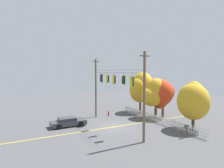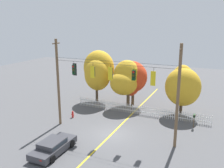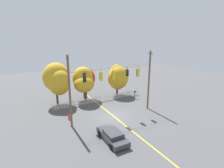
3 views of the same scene
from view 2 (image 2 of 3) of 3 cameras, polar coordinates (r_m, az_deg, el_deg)
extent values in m
plane|color=#4C4C4F|center=(24.53, -0.04, -11.44)|extent=(80.00, 80.00, 0.00)
cube|color=gold|center=(24.53, -0.04, -11.43)|extent=(0.16, 36.00, 0.01)
cylinder|color=brown|center=(25.92, -12.29, 0.21)|extent=(0.26, 0.26, 8.97)
cylinder|color=brown|center=(21.29, 14.94, -3.05)|extent=(0.26, 0.26, 8.97)
cube|color=brown|center=(25.26, -12.78, 9.12)|extent=(0.10, 1.10, 0.10)
cube|color=brown|center=(20.48, 15.67, 7.79)|extent=(0.10, 1.10, 0.10)
cylinder|color=black|center=(22.41, -0.05, 4.60)|extent=(11.86, 0.02, 0.02)
cylinder|color=black|center=(22.14, -0.32, 5.29)|extent=(11.86, 0.02, 0.02)
cylinder|color=black|center=(24.36, -8.81, 4.82)|extent=(0.03, 0.03, 0.34)
cube|color=black|center=(24.59, -8.59, 3.36)|extent=(0.43, 0.02, 1.21)
cube|color=#1E3323|center=(24.48, -8.75, 3.30)|extent=(0.30, 0.24, 0.97)
cylinder|color=red|center=(24.31, -8.96, 3.99)|extent=(0.20, 0.03, 0.20)
cube|color=#1E3323|center=(24.25, -9.02, 4.24)|extent=(0.22, 0.12, 0.06)
cylinder|color=#463B09|center=(24.37, -8.93, 3.24)|extent=(0.20, 0.03, 0.20)
cube|color=#1E3323|center=(24.31, -8.99, 3.49)|extent=(0.22, 0.12, 0.06)
cylinder|color=#073513|center=(24.43, -8.90, 2.50)|extent=(0.20, 0.03, 0.20)
cube|color=#1E3323|center=(24.37, -8.96, 2.74)|extent=(0.22, 0.12, 0.06)
cylinder|color=black|center=(23.30, -4.41, 4.43)|extent=(0.03, 0.03, 0.40)
cube|color=yellow|center=(23.31, -4.53, 2.78)|extent=(0.43, 0.02, 1.13)
cube|color=black|center=(23.42, -4.38, 2.84)|extent=(0.30, 0.24, 0.91)
cylinder|color=red|center=(23.48, -4.23, 3.63)|extent=(0.20, 0.03, 0.20)
cube|color=black|center=(23.49, -4.19, 3.92)|extent=(0.22, 0.12, 0.06)
cylinder|color=#463B09|center=(23.53, -4.22, 2.90)|extent=(0.20, 0.03, 0.20)
cube|color=black|center=(23.55, -4.17, 3.20)|extent=(0.22, 0.12, 0.06)
cylinder|color=#073513|center=(23.60, -4.21, 2.18)|extent=(0.20, 0.03, 0.20)
cube|color=black|center=(23.61, -4.16, 2.47)|extent=(0.22, 0.12, 0.06)
cylinder|color=black|center=(22.49, -0.28, 4.15)|extent=(0.03, 0.03, 0.37)
cube|color=yellow|center=(22.50, -0.42, 2.38)|extent=(0.43, 0.02, 1.23)
cube|color=black|center=(22.62, -0.28, 2.44)|extent=(0.30, 0.24, 0.99)
cylinder|color=red|center=(22.67, -0.14, 3.33)|extent=(0.20, 0.03, 0.20)
cube|color=black|center=(22.69, -0.09, 3.63)|extent=(0.22, 0.12, 0.06)
cylinder|color=#463B09|center=(22.74, -0.14, 2.51)|extent=(0.20, 0.03, 0.20)
cube|color=black|center=(22.75, -0.09, 2.81)|extent=(0.22, 0.12, 0.06)
cylinder|color=#073513|center=(22.81, -0.14, 1.69)|extent=(0.20, 0.03, 0.20)
cube|color=black|center=(22.82, -0.09, 2.00)|extent=(0.22, 0.12, 0.06)
cylinder|color=black|center=(21.67, 5.08, 3.70)|extent=(0.03, 0.03, 0.38)
cube|color=yellow|center=(21.92, 5.16, 2.10)|extent=(0.43, 0.02, 1.13)
cube|color=black|center=(21.80, 5.04, 2.03)|extent=(0.30, 0.24, 0.91)
cylinder|color=red|center=(21.62, 4.94, 2.75)|extent=(0.20, 0.03, 0.20)
cube|color=black|center=(21.55, 4.91, 3.02)|extent=(0.22, 0.12, 0.06)
cylinder|color=#463B09|center=(21.68, 4.93, 1.96)|extent=(0.20, 0.03, 0.20)
cube|color=black|center=(21.61, 4.89, 2.24)|extent=(0.22, 0.12, 0.06)
cylinder|color=#073513|center=(21.75, 4.91, 1.18)|extent=(0.20, 0.03, 0.20)
cube|color=black|center=(21.68, 4.88, 1.45)|extent=(0.22, 0.12, 0.06)
cylinder|color=black|center=(21.18, 9.61, 3.23)|extent=(0.03, 0.03, 0.43)
cube|color=yellow|center=(21.21, 9.44, 1.25)|extent=(0.43, 0.02, 1.26)
cube|color=#1E3323|center=(21.33, 9.53, 1.32)|extent=(0.30, 0.24, 1.01)
cylinder|color=red|center=(21.38, 9.66, 2.28)|extent=(0.20, 0.03, 0.20)
cube|color=#1E3323|center=(21.40, 9.70, 2.60)|extent=(0.22, 0.12, 0.06)
cylinder|color=#463B09|center=(21.46, 9.62, 1.40)|extent=(0.20, 0.03, 0.20)
cube|color=#1E3323|center=(21.47, 9.66, 1.72)|extent=(0.22, 0.12, 0.06)
cylinder|color=#073513|center=(21.53, 9.58, 0.52)|extent=(0.20, 0.03, 0.20)
cube|color=#1E3323|center=(21.55, 9.63, 0.84)|extent=(0.22, 0.12, 0.06)
cube|color=white|center=(32.50, -7.36, -3.92)|extent=(0.06, 0.04, 1.10)
cube|color=white|center=(32.39, -7.02, -3.98)|extent=(0.06, 0.04, 1.10)
cube|color=white|center=(32.28, -6.67, -4.03)|extent=(0.06, 0.04, 1.10)
cube|color=white|center=(32.17, -6.33, -4.08)|extent=(0.06, 0.04, 1.10)
cube|color=white|center=(32.06, -5.98, -4.14)|extent=(0.06, 0.04, 1.10)
cube|color=white|center=(31.95, -5.63, -4.19)|extent=(0.06, 0.04, 1.10)
cube|color=white|center=(31.84, -5.28, -4.25)|extent=(0.06, 0.04, 1.10)
cube|color=white|center=(31.74, -4.92, -4.31)|extent=(0.06, 0.04, 1.10)
cube|color=white|center=(31.63, -4.56, -4.36)|extent=(0.06, 0.04, 1.10)
cube|color=white|center=(31.53, -4.20, -4.42)|extent=(0.06, 0.04, 1.10)
cube|color=white|center=(31.43, -3.84, -4.47)|extent=(0.06, 0.04, 1.10)
cube|color=white|center=(31.33, -3.48, -4.53)|extent=(0.06, 0.04, 1.10)
cube|color=white|center=(31.23, -3.11, -4.59)|extent=(0.06, 0.04, 1.10)
cube|color=white|center=(31.13, -2.74, -4.64)|extent=(0.06, 0.04, 1.10)
cube|color=white|center=(31.04, -2.37, -4.70)|extent=(0.06, 0.04, 1.10)
cube|color=white|center=(30.94, -1.99, -4.76)|extent=(0.06, 0.04, 1.10)
cube|color=white|center=(30.85, -1.61, -4.81)|extent=(0.06, 0.04, 1.10)
cube|color=white|center=(30.76, -1.23, -4.87)|extent=(0.06, 0.04, 1.10)
cube|color=white|center=(30.66, -0.85, -4.93)|extent=(0.06, 0.04, 1.10)
cube|color=white|center=(30.58, -0.47, -4.99)|extent=(0.06, 0.04, 1.10)
cube|color=white|center=(30.49, -0.08, -5.04)|extent=(0.06, 0.04, 1.10)
cube|color=white|center=(30.40, 0.31, -5.10)|extent=(0.06, 0.04, 1.10)
cube|color=white|center=(30.32, 0.70, -5.16)|extent=(0.06, 0.04, 1.10)
cube|color=white|center=(30.23, 1.09, -5.22)|extent=(0.06, 0.04, 1.10)
cube|color=white|center=(30.15, 1.48, -5.27)|extent=(0.06, 0.04, 1.10)
cube|color=white|center=(30.07, 1.88, -5.33)|extent=(0.06, 0.04, 1.10)
cube|color=white|center=(29.99, 2.28, -5.39)|extent=(0.06, 0.04, 1.10)
cube|color=white|center=(29.91, 2.68, -5.45)|extent=(0.06, 0.04, 1.10)
cube|color=white|center=(29.83, 3.09, -5.51)|extent=(0.06, 0.04, 1.10)
cube|color=white|center=(29.76, 3.49, -5.57)|extent=(0.06, 0.04, 1.10)
cube|color=white|center=(29.69, 3.90, -5.62)|extent=(0.06, 0.04, 1.10)
cube|color=white|center=(29.61, 4.31, -5.68)|extent=(0.06, 0.04, 1.10)
cube|color=white|center=(29.54, 4.72, -5.74)|extent=(0.06, 0.04, 1.10)
cube|color=white|center=(29.48, 5.14, -5.80)|extent=(0.06, 0.04, 1.10)
cube|color=white|center=(29.41, 5.56, -5.86)|extent=(0.06, 0.04, 1.10)
cube|color=white|center=(29.34, 5.97, -5.91)|extent=(0.06, 0.04, 1.10)
cube|color=white|center=(29.28, 6.39, -5.97)|extent=(0.06, 0.04, 1.10)
cube|color=white|center=(29.22, 6.82, -6.03)|extent=(0.06, 0.04, 1.10)
cube|color=white|center=(29.16, 7.24, -6.09)|extent=(0.06, 0.04, 1.10)
cube|color=white|center=(29.10, 7.67, -6.15)|extent=(0.06, 0.04, 1.10)
cube|color=white|center=(29.04, 8.09, -6.20)|extent=(0.06, 0.04, 1.10)
cube|color=white|center=(28.98, 8.52, -6.26)|extent=(0.06, 0.04, 1.10)
cube|color=white|center=(28.93, 8.95, -6.32)|extent=(0.06, 0.04, 1.10)
cube|color=white|center=(28.88, 9.39, -6.38)|extent=(0.06, 0.04, 1.10)
cube|color=white|center=(28.82, 9.82, -6.43)|extent=(0.06, 0.04, 1.10)
cube|color=white|center=(28.78, 10.26, -6.49)|extent=(0.06, 0.04, 1.10)
cube|color=white|center=(28.73, 10.70, -6.55)|extent=(0.06, 0.04, 1.10)
cube|color=white|center=(28.68, 11.14, -6.60)|extent=(0.06, 0.04, 1.10)
cube|color=white|center=(28.64, 11.58, -6.66)|extent=(0.06, 0.04, 1.10)
cube|color=white|center=(28.60, 12.02, -6.72)|extent=(0.06, 0.04, 1.10)
cube|color=white|center=(28.55, 12.46, -6.77)|extent=(0.06, 0.04, 1.10)
cube|color=white|center=(28.52, 12.91, -6.83)|extent=(0.06, 0.04, 1.10)
cube|color=white|center=(28.48, 13.35, -6.88)|extent=(0.06, 0.04, 1.10)
cube|color=white|center=(28.44, 13.80, -6.94)|extent=(0.06, 0.04, 1.10)
cube|color=white|center=(28.41, 14.25, -6.99)|extent=(0.06, 0.04, 1.10)
cube|color=white|center=(28.38, 14.70, -7.05)|extent=(0.06, 0.04, 1.10)
cube|color=white|center=(28.35, 15.15, -7.10)|extent=(0.06, 0.04, 1.10)
cube|color=white|center=(28.32, 15.60, -7.15)|extent=(0.06, 0.04, 1.10)
cube|color=white|center=(28.29, 16.06, -7.21)|extent=(0.06, 0.04, 1.10)
cube|color=white|center=(28.27, 16.51, -7.26)|extent=(0.06, 0.04, 1.10)
cube|color=white|center=(28.24, 16.96, -7.31)|extent=(0.06, 0.04, 1.10)
cube|color=white|center=(28.22, 17.42, -7.37)|extent=(0.06, 0.04, 1.10)
cube|color=white|center=(28.20, 17.88, -7.42)|extent=(0.06, 0.04, 1.10)
cube|color=white|center=(28.18, 18.33, -7.47)|extent=(0.06, 0.04, 1.10)
cube|color=white|center=(28.17, 18.79, -7.52)|extent=(0.06, 0.04, 1.10)
cube|color=white|center=(28.15, 19.25, -7.57)|extent=(0.06, 0.04, 1.10)
cube|color=white|center=(28.14, 19.71, -7.62)|extent=(0.06, 0.04, 1.10)
cube|color=white|center=(28.13, 20.17, -7.67)|extent=(0.06, 0.04, 1.10)
cube|color=white|center=(28.12, 20.63, -7.72)|extent=(0.06, 0.04, 1.10)
cube|color=white|center=(28.11, 21.09, -7.77)|extent=(0.06, 0.04, 1.10)
cube|color=white|center=(28.11, 21.55, -7.82)|extent=(0.06, 0.04, 1.10)
cube|color=white|center=(28.10, 22.01, -7.87)|extent=(0.06, 0.04, 1.10)
cube|color=white|center=(29.41, 6.19, -6.32)|extent=(15.99, 0.03, 0.08)
cube|color=white|center=(29.25, 6.21, -5.48)|extent=(15.99, 0.03, 0.08)
cylinder|color=#473828|center=(33.59, -3.52, -1.78)|extent=(0.34, 0.34, 2.71)
ellipsoid|color=gold|center=(32.35, -3.34, 2.23)|extent=(3.46, 3.34, 4.25)
ellipsoid|color=gold|center=(33.06, -3.05, 3.70)|extent=(4.23, 3.44, 4.72)
cylinder|color=brown|center=(31.22, 3.74, -3.22)|extent=(0.41, 0.41, 2.52)
ellipsoid|color=gold|center=(30.40, 2.72, 0.19)|extent=(3.40, 3.25, 2.92)
ellipsoid|color=gold|center=(30.87, 3.53, 2.00)|extent=(3.50, 2.90, 3.83)
cylinder|color=brown|center=(32.35, 4.81, -2.97)|extent=(0.37, 0.37, 2.14)
ellipsoid|color=red|center=(31.52, 4.29, 0.92)|extent=(2.70, 2.52, 4.15)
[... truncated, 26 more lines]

